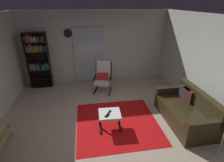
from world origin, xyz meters
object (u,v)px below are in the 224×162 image
(tv_remote, at_px, (109,112))
(ottoman, at_px, (110,116))
(lounge_armchair, at_px, (103,76))
(wall_clock, at_px, (68,33))
(leather_sofa, at_px, (186,111))
(bookshelf_near_tv, at_px, (38,57))
(cell_phone, at_px, (107,116))

(tv_remote, bearing_deg, ottoman, -53.79)
(lounge_armchair, relative_size, wall_clock, 3.53)
(leather_sofa, height_order, tv_remote, leather_sofa)
(bookshelf_near_tv, relative_size, lounge_armchair, 1.90)
(leather_sofa, bearing_deg, cell_phone, -178.57)
(bookshelf_near_tv, distance_m, tv_remote, 3.47)
(wall_clock, bearing_deg, cell_phone, -72.46)
(cell_phone, bearing_deg, lounge_armchair, 124.66)
(leather_sofa, relative_size, tv_remote, 12.15)
(ottoman, xyz_separation_m, cell_phone, (-0.08, -0.10, 0.08))
(tv_remote, distance_m, cell_phone, 0.16)
(tv_remote, bearing_deg, bookshelf_near_tv, 161.07)
(cell_phone, relative_size, wall_clock, 0.48)
(bookshelf_near_tv, bearing_deg, ottoman, -52.09)
(lounge_armchair, bearing_deg, tv_remote, -92.05)
(leather_sofa, bearing_deg, ottoman, 178.63)
(bookshelf_near_tv, xyz_separation_m, leather_sofa, (4.10, -2.76, -0.81))
(cell_phone, height_order, wall_clock, wall_clock)
(bookshelf_near_tv, bearing_deg, cell_phone, -54.10)
(bookshelf_near_tv, distance_m, lounge_armchair, 2.36)
(tv_remote, xyz_separation_m, wall_clock, (-1.02, 2.85, 1.42))
(bookshelf_near_tv, xyz_separation_m, wall_clock, (1.09, 0.18, 0.74))
(wall_clock, bearing_deg, lounge_armchair, -39.13)
(bookshelf_near_tv, distance_m, cell_phone, 3.53)
(ottoman, distance_m, tv_remote, 0.09)
(cell_phone, distance_m, wall_clock, 3.45)
(leather_sofa, relative_size, cell_phone, 12.50)
(lounge_armchair, height_order, ottoman, lounge_armchair)
(lounge_armchair, bearing_deg, ottoman, -91.94)
(bookshelf_near_tv, relative_size, ottoman, 3.59)
(ottoman, relative_size, wall_clock, 1.87)
(ottoman, relative_size, cell_phone, 3.86)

